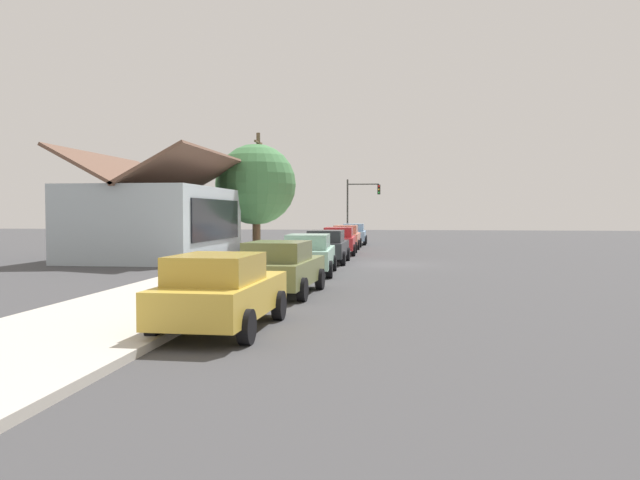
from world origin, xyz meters
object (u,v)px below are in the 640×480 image
at_px(car_olive, 281,267).
at_px(car_seafoam, 309,254).
at_px(car_mustard, 221,291).
at_px(shade_tree, 256,185).
at_px(car_cherry, 339,240).
at_px(utility_pole_wooden, 258,189).
at_px(car_coral, 346,237).
at_px(car_charcoal, 327,246).
at_px(car_skyblue, 354,234).
at_px(fire_hydrant_red, 299,252).
at_px(traffic_light_main, 360,200).

height_order(car_olive, car_seafoam, same).
distance_m(car_mustard, car_olive, 5.73).
bearing_deg(shade_tree, car_mustard, -168.37).
xyz_separation_m(car_olive, car_seafoam, (6.19, 0.06, 0.00)).
relative_size(car_cherry, shade_tree, 0.71).
bearing_deg(utility_pole_wooden, shade_tree, 176.73).
bearing_deg(car_coral, car_olive, 179.42).
relative_size(car_charcoal, shade_tree, 0.71).
bearing_deg(car_mustard, shade_tree, 13.12).
bearing_deg(car_seafoam, shade_tree, 17.82).
distance_m(car_seafoam, car_cherry, 12.04).
xyz_separation_m(car_olive, car_skyblue, (29.95, 0.07, -0.00)).
bearing_deg(shade_tree, car_cherry, -113.60).
bearing_deg(car_cherry, car_olive, 178.09).
height_order(car_charcoal, car_cherry, same).
bearing_deg(fire_hydrant_red, utility_pole_wooden, 24.91).
xyz_separation_m(car_olive, car_charcoal, (11.91, 0.03, 0.00)).
height_order(shade_tree, fire_hydrant_red, shade_tree).
bearing_deg(car_coral, traffic_light_main, -2.79).
xyz_separation_m(car_mustard, car_charcoal, (17.64, -0.10, 0.00)).
xyz_separation_m(car_coral, shade_tree, (-3.71, 5.38, 3.38)).
bearing_deg(shade_tree, car_charcoal, -147.64).
xyz_separation_m(car_olive, fire_hydrant_red, (12.61, 1.52, -0.32)).
relative_size(car_seafoam, car_charcoal, 1.03).
distance_m(car_skyblue, traffic_light_main, 5.01).
height_order(car_coral, traffic_light_main, traffic_light_main).
relative_size(traffic_light_main, fire_hydrant_red, 7.32).
relative_size(car_coral, fire_hydrant_red, 6.39).
height_order(shade_tree, utility_pole_wooden, utility_pole_wooden).
distance_m(car_olive, car_charcoal, 11.91).
xyz_separation_m(car_mustard, car_skyblue, (35.68, -0.06, -0.00)).
xyz_separation_m(car_seafoam, utility_pole_wooden, (15.04, 5.46, 3.11)).
height_order(car_seafoam, car_coral, same).
xyz_separation_m(car_coral, utility_pole_wooden, (-3.11, 5.35, 3.11)).
bearing_deg(car_coral, car_skyblue, -2.01).
bearing_deg(fire_hydrant_red, car_olive, -173.13).
bearing_deg(car_skyblue, utility_pole_wooden, 146.25).
distance_m(car_mustard, car_seafoam, 11.92).
bearing_deg(car_coral, utility_pole_wooden, 119.23).
relative_size(car_charcoal, car_skyblue, 1.08).
bearing_deg(car_olive, car_charcoal, 2.75).
height_order(car_charcoal, shade_tree, shade_tree).
bearing_deg(car_charcoal, fire_hydrant_red, 64.01).
bearing_deg(car_coral, shade_tree, 123.60).
bearing_deg(car_cherry, car_charcoal, 178.18).
xyz_separation_m(shade_tree, utility_pole_wooden, (0.60, -0.03, -0.27)).
bearing_deg(car_mustard, car_cherry, 1.32).
bearing_deg(car_mustard, fire_hydrant_red, 5.83).
distance_m(car_charcoal, shade_tree, 10.86).
bearing_deg(car_olive, car_coral, 3.02).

